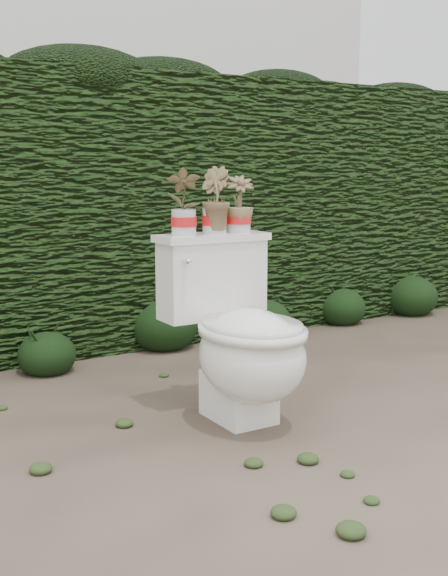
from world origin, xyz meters
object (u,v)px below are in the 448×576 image
toilet (241,339)px  potted_plant_right (239,206)px  potted_plant_left (184,203)px  potted_plant_center (214,202)px

toilet → potted_plant_right: (0.14, 0.24, 0.54)m
potted_plant_left → potted_plant_right: (0.28, 0.00, -0.02)m
potted_plant_center → potted_plant_right: potted_plant_center is taller
toilet → potted_plant_center: (0.01, 0.24, 0.56)m
potted_plant_center → potted_plant_right: size_ratio=1.17×
potted_plant_center → potted_plant_right: bearing=-88.5°
toilet → potted_plant_left: 0.62m
potted_plant_left → potted_plant_center: size_ratio=0.98×
potted_plant_center → potted_plant_left: bearing=91.5°
toilet → potted_plant_right: bearing=60.1°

